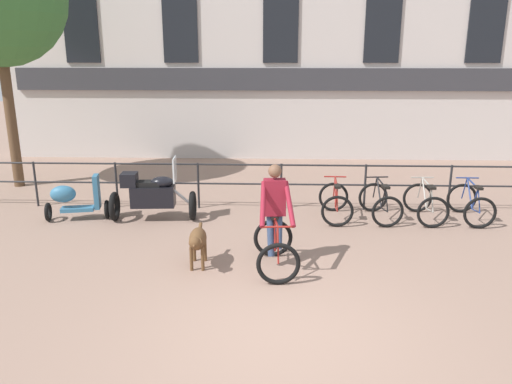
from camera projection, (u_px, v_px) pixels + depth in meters
name	position (u px, v px, depth m)	size (l,w,h in m)	color
ground_plane	(285.00, 332.00, 6.36)	(60.00, 60.00, 0.00)	#8E7060
canal_railing	(281.00, 179.00, 11.17)	(15.05, 0.05, 1.05)	#232326
cyclist_with_bike	(275.00, 223.00, 8.12)	(0.77, 1.22, 1.70)	black
dog	(198.00, 240.00, 8.18)	(0.31, 1.02, 0.66)	brown
parked_motorcycle	(152.00, 195.00, 10.46)	(1.80, 0.74, 1.35)	black
parked_bicycle_near_lamp	(335.00, 203.00, 10.60)	(0.70, 1.13, 0.86)	black
parked_bicycle_mid_left	(380.00, 203.00, 10.56)	(0.76, 1.17, 0.86)	black
parked_bicycle_mid_right	(425.00, 204.00, 10.53)	(0.68, 1.12, 0.86)	black
parked_bicycle_far_end	(471.00, 204.00, 10.50)	(0.67, 1.12, 0.86)	black
parked_scooter	(75.00, 199.00, 10.50)	(1.33, 0.64, 0.96)	black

